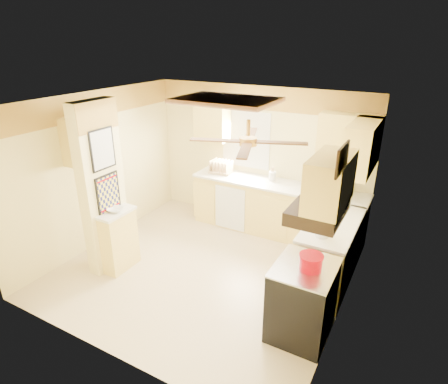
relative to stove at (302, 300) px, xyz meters
The scene contains 34 objects.
floor 1.82m from the stove, 161.77° to the left, with size 4.00×4.00×0.00m, color #D0B790.
ceiling 2.69m from the stove, 161.77° to the left, with size 4.00×4.00×0.00m, color white.
wall_back 3.07m from the stove, 124.28° to the left, with size 4.00×4.00×0.00m, color #F5E395.
wall_front 2.29m from the stove, 141.04° to the right, with size 4.00×4.00×0.00m, color #F5E395.
wall_left 3.79m from the stove, behind, with size 3.80×3.80×0.00m, color #F5E395.
wall_right 1.02m from the stove, 59.02° to the left, with size 3.80×3.80×0.00m, color #F5E395.
wallpaper_border 3.48m from the stove, 124.50° to the left, with size 4.00×0.02×0.40m, color #FEC54B.
partition_column 3.12m from the stove, behind, with size 0.20×0.70×2.50m, color #F5E395.
partition_ledge 2.80m from the stove, behind, with size 0.25×0.55×0.90m, color #FEE376.
ledge_top 2.84m from the stove, behind, with size 0.28×0.58×0.04m, color white.
lower_cabinets_back 2.45m from the stove, 118.55° to the left, with size 3.00×0.60×0.90m, color #FEE376.
lower_cabinets_right 1.15m from the stove, 88.49° to the left, with size 0.60×1.40×0.90m, color #FEE376.
countertop_back 2.48m from the stove, 118.66° to the left, with size 3.04×0.64×0.04m, color white.
countertop_right 1.24m from the stove, 88.99° to the left, with size 0.64×1.44×0.04m, color white.
dishwasher_panel 2.66m from the stove, 136.25° to the left, with size 0.58×0.02×0.80m, color white.
window 3.29m from the stove, 128.23° to the left, with size 0.92×0.02×1.02m.
upper_cab_back_left 3.67m from the stove, 137.92° to the left, with size 0.60×0.35×0.70m, color #FEE376.
upper_cab_back_right 2.67m from the stove, 93.01° to the left, with size 0.90×0.35×0.70m, color #FEE376.
upper_cab_right 2.28m from the stove, 85.07° to the left, with size 0.35×1.00×0.70m, color #FEE376.
upper_cab_left_wall 3.77m from the stove, behind, with size 0.35×0.75×0.70m, color #FEE376.
upper_cab_over_stove 1.50m from the stove, ahead, with size 0.35×0.76×0.52m, color #FEE376.
stove is the anchor object (origin of this frame).
range_hood 1.16m from the stove, ahead, with size 0.50×0.76×0.14m, color black.
poster_menu 3.22m from the stove, behind, with size 0.02×0.42×0.57m.
poster_nashville 3.00m from the stove, behind, with size 0.02×0.42×0.57m.
ceiling_light_panel 2.75m from the stove, 146.22° to the left, with size 1.35×0.95×0.06m.
ceiling_fan 1.95m from the stove, 167.38° to the right, with size 1.15×1.15×0.26m.
vent_grate 1.90m from the stove, 48.45° to the right, with size 0.02×0.40×0.25m, color black.
microwave 2.26m from the stove, 99.30° to the left, with size 0.57×0.38×0.31m, color white.
bowl 2.85m from the stove, behind, with size 0.22×0.22×0.05m, color white.
dutch_oven 0.55m from the stove, 23.09° to the right, with size 0.27×0.27×0.18m.
kettle 0.92m from the stove, 91.24° to the left, with size 0.16×0.16×0.25m.
dish_rack 3.20m from the stove, 136.51° to the left, with size 0.43×0.34×0.23m.
utensil_crock 2.67m from the stove, 120.17° to the left, with size 0.12×0.12×0.25m.
Camera 1 is at (2.56, -4.04, 3.26)m, focal length 30.00 mm.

